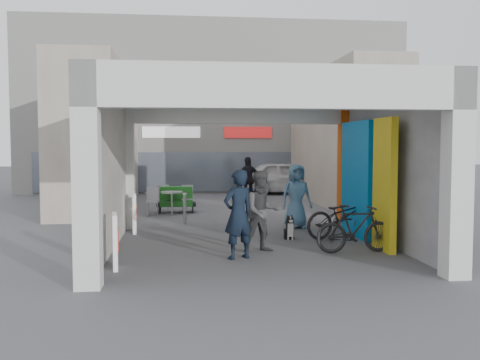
{
  "coord_description": "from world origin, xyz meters",
  "views": [
    {
      "loc": [
        -1.55,
        -12.41,
        2.24
      ],
      "look_at": [
        -0.08,
        1.0,
        1.34
      ],
      "focal_mm": 40.0,
      "sensor_mm": 36.0,
      "label": 1
    }
  ],
  "objects": [
    {
      "name": "plaza_bldg_right",
      "position": [
        4.5,
        7.5,
        2.5
      ],
      "size": [
        2.0,
        9.0,
        5.0
      ],
      "primitive_type": "cube",
      "color": "#B5A896",
      "rests_on": "ground"
    },
    {
      "name": "bollard_right",
      "position": [
        1.71,
        2.45,
        0.42
      ],
      "size": [
        0.09,
        0.09,
        0.85
      ],
      "primitive_type": "cylinder",
      "color": "gray",
      "rests_on": "ground"
    },
    {
      "name": "advert_board_far",
      "position": [
        -2.75,
        1.22,
        0.51
      ],
      "size": [
        0.16,
        0.56,
        1.0
      ],
      "rotation": [
        0.0,
        0.0,
        0.13
      ],
      "color": "white",
      "rests_on": "ground"
    },
    {
      "name": "far_building",
      "position": [
        -0.0,
        13.99,
        3.99
      ],
      "size": [
        18.0,
        4.08,
        8.0
      ],
      "color": "silver",
      "rests_on": "ground"
    },
    {
      "name": "crate_stack",
      "position": [
        0.99,
        8.21,
        0.28
      ],
      "size": [
        0.46,
        0.36,
        0.56
      ],
      "rotation": [
        0.0,
        0.0,
        -0.03
      ],
      "color": "#1B601B",
      "rests_on": "ground"
    },
    {
      "name": "plaza_bldg_left",
      "position": [
        -4.5,
        7.5,
        2.5
      ],
      "size": [
        2.0,
        9.0,
        5.0
      ],
      "primitive_type": "cube",
      "color": "#B5A896",
      "rests_on": "ground"
    },
    {
      "name": "advert_board_near",
      "position": [
        -2.75,
        -2.71,
        0.51
      ],
      "size": [
        0.16,
        0.56,
        1.0
      ],
      "rotation": [
        0.0,
        0.0,
        0.14
      ],
      "color": "white",
      "rests_on": "ground"
    },
    {
      "name": "arcade_canopy",
      "position": [
        0.54,
        -0.82,
        2.3
      ],
      "size": [
        6.4,
        6.45,
        6.4
      ],
      "color": "silver",
      "rests_on": "ground"
    },
    {
      "name": "cafe_set",
      "position": [
        -1.98,
        5.01,
        0.32
      ],
      "size": [
        1.48,
        1.2,
        0.9
      ],
      "rotation": [
        0.0,
        0.0,
        0.31
      ],
      "color": "#9C9CA0",
      "rests_on": "ground"
    },
    {
      "name": "bicycle_front",
      "position": [
        2.3,
        -0.03,
        0.52
      ],
      "size": [
        2.11,
        1.24,
        1.05
      ],
      "primitive_type": "imported",
      "rotation": [
        0.0,
        0.0,
        1.86
      ],
      "color": "black",
      "rests_on": "ground"
    },
    {
      "name": "man_back_turned",
      "position": [
        0.12,
        -1.48,
        0.85
      ],
      "size": [
        0.94,
        0.8,
        1.7
      ],
      "primitive_type": "imported",
      "rotation": [
        0.0,
        0.0,
        0.21
      ],
      "color": "#414144",
      "rests_on": "ground"
    },
    {
      "name": "bollard_center",
      "position": [
        -0.14,
        2.37,
        0.43
      ],
      "size": [
        0.09,
        0.09,
        0.85
      ],
      "primitive_type": "cylinder",
      "color": "gray",
      "rests_on": "ground"
    },
    {
      "name": "ground",
      "position": [
        0.0,
        0.0,
        0.0
      ],
      "size": [
        90.0,
        90.0,
        0.0
      ],
      "primitive_type": "plane",
      "color": "#4E4E53",
      "rests_on": "ground"
    },
    {
      "name": "bicycle_rear",
      "position": [
        2.02,
        -1.78,
        0.5
      ],
      "size": [
        1.69,
        0.55,
        1.0
      ],
      "primitive_type": "imported",
      "rotation": [
        0.0,
        0.0,
        1.62
      ],
      "color": "black",
      "rests_on": "ground"
    },
    {
      "name": "bollard_left",
      "position": [
        -1.46,
        2.59,
        0.43
      ],
      "size": [
        0.09,
        0.09,
        0.86
      ],
      "primitive_type": "cylinder",
      "color": "gray",
      "rests_on": "ground"
    },
    {
      "name": "man_with_dog",
      "position": [
        -0.45,
        -2.1,
        0.88
      ],
      "size": [
        0.76,
        0.66,
        1.75
      ],
      "primitive_type": "imported",
      "rotation": [
        0.0,
        0.0,
        3.59
      ],
      "color": "black",
      "rests_on": "ground"
    },
    {
      "name": "man_elderly",
      "position": [
        1.51,
        1.6,
        0.86
      ],
      "size": [
        0.93,
        0.69,
        1.73
      ],
      "primitive_type": "imported",
      "rotation": [
        0.0,
        0.0,
        0.17
      ],
      "color": "teal",
      "rests_on": "ground"
    },
    {
      "name": "man_crates",
      "position": [
        1.01,
        7.96,
        0.89
      ],
      "size": [
        1.1,
        0.62,
        1.77
      ],
      "primitive_type": "imported",
      "rotation": [
        0.0,
        0.0,
        3.33
      ],
      "color": "black",
      "rests_on": "ground"
    },
    {
      "name": "white_van",
      "position": [
        3.16,
        11.5,
        0.75
      ],
      "size": [
        4.41,
        1.83,
        1.49
      ],
      "primitive_type": "imported",
      "rotation": [
        0.0,
        0.0,
        1.55
      ],
      "color": "silver",
      "rests_on": "ground"
    },
    {
      "name": "border_collie",
      "position": [
        0.98,
        -0.08,
        0.24
      ],
      "size": [
        0.22,
        0.43,
        0.59
      ],
      "rotation": [
        0.0,
        0.0,
        -0.1
      ],
      "color": "black",
      "rests_on": "ground"
    },
    {
      "name": "produce_stand",
      "position": [
        -1.73,
        5.29,
        0.33
      ],
      "size": [
        1.28,
        0.69,
        0.84
      ],
      "rotation": [
        0.0,
        0.0,
        -0.38
      ],
      "color": "black",
      "rests_on": "ground"
    }
  ]
}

